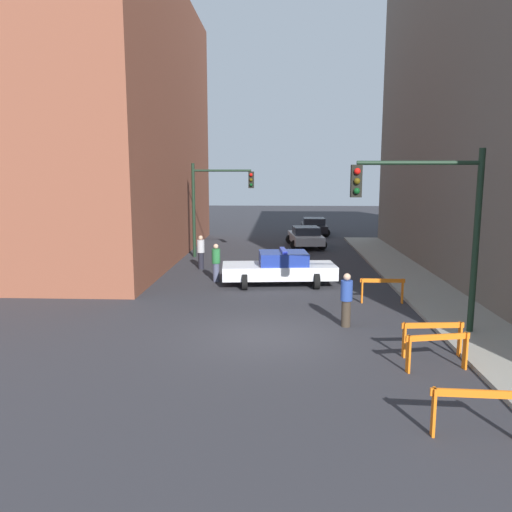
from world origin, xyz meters
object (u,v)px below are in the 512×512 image
Objects in this scene: traffic_light_far at (213,196)px; barrier_mid at (437,346)px; police_car at (280,268)px; parked_car_near at (306,236)px; barrier_corner at (382,286)px; traffic_light_near at (435,213)px; barrier_back at (432,333)px; barrier_front at (476,405)px; pedestrian_sidewalk at (346,299)px; pedestrian_corner at (201,252)px; parked_car_mid at (314,226)px; pedestrian_crossing at (216,262)px.

barrier_mid is (7.41, -16.08, -2.78)m from traffic_light_far.
police_car reaches higher than parked_car_near.
traffic_light_far reaches higher than barrier_corner.
barrier_corner is at bearing 100.24° from traffic_light_near.
barrier_back is 1.00× the size of barrier_corner.
barrier_corner is (-0.64, 3.55, -2.91)m from traffic_light_near.
parked_car_near is 2.78× the size of barrier_front.
parked_car_near reaches higher than barrier_mid.
pedestrian_sidewalk is (5.72, -12.67, -2.54)m from traffic_light_far.
pedestrian_sidewalk is 1.04× the size of barrier_corner.
barrier_front is (1.80, -23.40, -0.06)m from parked_car_near.
parked_car_near is 9.57m from pedestrian_corner.
barrier_front is (3.44, -12.20, -0.11)m from police_car.
parked_car_mid reaches higher than barrier_front.
barrier_front is (6.19, -12.69, -0.24)m from pedestrian_crossing.
parked_car_near is at bearing -1.10° from pedestrian_crossing.
police_car is at bearing -103.68° from parked_car_near.
parked_car_mid is 20.55m from barrier_corner.
pedestrian_crossing is at bearing 123.91° from barrier_mid.
parked_car_mid is (-1.73, 24.07, -2.86)m from traffic_light_near.
pedestrian_corner is at bearing 42.36° from pedestrian_crossing.
barrier_front is at bearing -95.07° from barrier_mid.
parked_car_near reaches higher than barrier_corner.
pedestrian_sidewalk is 1.05× the size of barrier_mid.
traffic_light_near reaches higher than police_car.
barrier_back is at bearing 80.35° from barrier_mid.
barrier_mid is (3.72, -9.13, -0.11)m from police_car.
pedestrian_crossing is at bearing 152.71° from barrier_corner.
barrier_front is at bearing -91.52° from barrier_corner.
barrier_mid is at bearing -102.69° from traffic_light_near.
pedestrian_crossing is at bearing -107.05° from parked_car_mid.
pedestrian_crossing is at bearing 135.86° from traffic_light_near.
parked_car_mid is 2.59× the size of pedestrian_sidewalk.
police_car is at bearing 10.67° from pedestrian_sidewalk.
traffic_light_far is at bearing 114.76° from barrier_mid.
barrier_front is at bearing -90.92° from parked_car_near.
traffic_light_far is at bearing 22.60° from police_car.
pedestrian_sidewalk is 1.04× the size of barrier_front.
pedestrian_crossing is 1.00× the size of pedestrian_corner.
pedestrian_crossing is 11.59m from barrier_mid.
barrier_back is at bearing -121.44° from pedestrian_crossing.
barrier_front is at bearing -88.15° from parked_car_mid.
pedestrian_sidewalk is 3.10m from barrier_back.
parked_car_near is 2.68× the size of pedestrian_sidewalk.
barrier_front is at bearing -69.54° from traffic_light_far.
barrier_front is at bearing -54.98° from pedestrian_corner.
barrier_corner is (-0.18, 5.36, 0.00)m from barrier_back.
police_car is 1.09× the size of parked_car_near.
traffic_light_near is 6.56m from barrier_front.
parked_car_mid is 2.69× the size of barrier_front.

